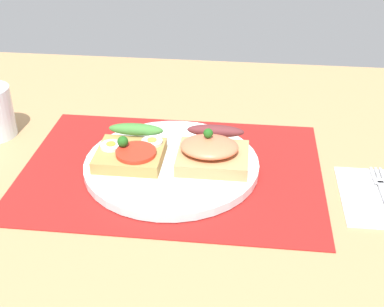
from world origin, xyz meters
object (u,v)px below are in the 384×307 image
sandwich_egg_tomato (132,150)px  fork (384,192)px  napkin (382,196)px  plate (172,165)px  sandwich_salmon (212,150)px

sandwich_egg_tomato → fork: sandwich_egg_tomato is taller
sandwich_egg_tomato → napkin: 35.60cm
plate → napkin: bearing=-7.2°
plate → sandwich_salmon: sandwich_salmon is taller
plate → fork: (29.58, -3.33, -0.18)cm
plate → sandwich_salmon: (5.81, 0.83, 2.48)cm
sandwich_salmon → napkin: (23.56, -4.54, -3.12)cm
napkin → fork: size_ratio=1.05×
fork → plate: bearing=173.6°
plate → sandwich_egg_tomato: 6.25cm
sandwich_egg_tomato → napkin: sandwich_egg_tomato is taller
fork → sandwich_salmon: bearing=170.1°
plate → sandwich_salmon: size_ratio=2.52×
plate → sandwich_egg_tomato: sandwich_egg_tomato is taller
sandwich_salmon → fork: 24.28cm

